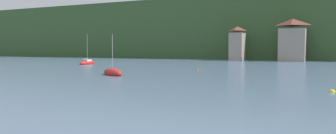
% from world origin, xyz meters
% --- Properties ---
extents(wooded_hillside, '(352.00, 54.77, 36.80)m').
position_xyz_m(wooded_hillside, '(-7.70, 160.59, 8.23)').
color(wooded_hillside, '#38562D').
rests_on(wooded_hillside, ground_plane).
extents(shore_building_west, '(3.79, 4.72, 9.34)m').
position_xyz_m(shore_building_west, '(-14.23, 123.92, 4.54)').
color(shore_building_west, gray).
rests_on(shore_building_west, ground_plane).
extents(shore_building_westcentral, '(6.72, 5.37, 10.91)m').
position_xyz_m(shore_building_westcentral, '(0.00, 124.23, 5.29)').
color(shore_building_westcentral, gray).
rests_on(shore_building_westcentral, ground_plane).
extents(sailboat_far_3, '(4.72, 3.80, 5.42)m').
position_xyz_m(sailboat_far_3, '(-15.27, 66.90, 0.27)').
color(sailboat_far_3, red).
rests_on(sailboat_far_3, ground_plane).
extents(sailboat_far_6, '(1.98, 5.06, 6.70)m').
position_xyz_m(sailboat_far_6, '(-36.66, 88.10, 0.30)').
color(sailboat_far_6, red).
rests_on(sailboat_far_6, ground_plane).
extents(mooring_buoy_near, '(0.43, 0.43, 0.43)m').
position_xyz_m(mooring_buoy_near, '(-9.20, 80.60, 0.00)').
color(mooring_buoy_near, red).
rests_on(mooring_buoy_near, ground_plane).
extents(mooring_buoy_mid, '(0.45, 0.45, 0.45)m').
position_xyz_m(mooring_buoy_mid, '(9.50, 60.72, 0.00)').
color(mooring_buoy_mid, yellow).
rests_on(mooring_buoy_mid, ground_plane).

